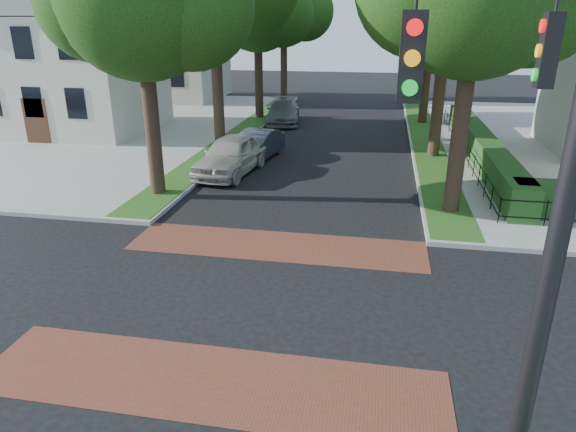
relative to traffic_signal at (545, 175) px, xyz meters
The scene contains 18 objects.
ground 8.09m from the traffic_signal, 137.91° to the left, with size 120.00×120.00×0.00m, color black.
sidewalk_nw 34.12m from the traffic_signal, 136.17° to the left, with size 30.00×30.00×0.15m, color gray.
crosswalk_far 10.20m from the traffic_signal, 122.69° to the left, with size 9.00×2.20×0.01m, color brown.
crosswalk_near 6.89m from the traffic_signal, 166.05° to the left, with size 9.00×2.20×0.01m, color brown.
grass_strip_ne 23.95m from the traffic_signal, 88.75° to the left, with size 1.60×29.80×0.02m, color #254A15.
grass_strip_nw 26.06m from the traffic_signal, 113.63° to the left, with size 1.60×29.80×0.02m, color #254A15.
tree_right_far 28.73m from the traffic_signal, 88.57° to the left, with size 7.25×6.23×9.74m.
tree_right_back 37.74m from the traffic_signal, 88.91° to the left, with size 7.50×6.45×10.20m.
tree_left_far 30.52m from the traffic_signal, 109.77° to the left, with size 7.00×6.02×9.86m.
tree_left_back 39.12m from the traffic_signal, 105.27° to the left, with size 7.75×6.66×10.44m.
hedge_main_road 20.01m from the traffic_signal, 81.75° to the left, with size 1.00×18.00×1.20m, color #1A4718.
fence_main_road 19.95m from the traffic_signal, 84.08° to the left, with size 0.06×18.00×0.90m, color black, non-canonical shape.
house_left_near 30.29m from the traffic_signal, 132.28° to the left, with size 10.00×9.00×10.14m.
house_left_far 41.72m from the traffic_signal, 119.24° to the left, with size 10.00×9.00×10.14m.
traffic_signal is the anchor object (origin of this frame).
parked_car_front 17.67m from the traffic_signal, 119.49° to the left, with size 2.01×4.99×1.70m, color #B4AFA2.
parked_car_middle 19.77m from the traffic_signal, 114.34° to the left, with size 1.49×4.27×1.41m, color #202530.
parked_car_rear 28.89m from the traffic_signal, 107.25° to the left, with size 2.09×5.14×1.49m, color slate.
Camera 1 is at (2.92, -10.79, 6.44)m, focal length 32.00 mm.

